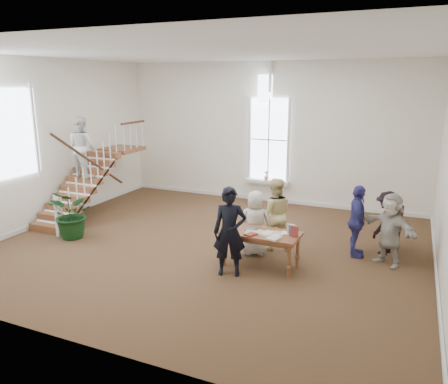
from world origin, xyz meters
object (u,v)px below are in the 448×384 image
at_px(woman_cluster_b, 386,223).
at_px(woman_cluster_c, 390,229).
at_px(police_officer, 230,232).
at_px(woman_cluster_a, 357,221).
at_px(side_chair, 392,224).
at_px(floor_plant, 73,214).
at_px(elderly_woman, 255,223).
at_px(person_yellow, 274,214).
at_px(library_table, 261,236).

distance_m(woman_cluster_b, woman_cluster_c, 0.66).
bearing_deg(police_officer, woman_cluster_a, 25.20).
bearing_deg(side_chair, woman_cluster_a, -124.85).
xyz_separation_m(woman_cluster_b, floor_plant, (-7.29, -2.08, -0.10)).
height_order(elderly_woman, person_yellow, person_yellow).
height_order(woman_cluster_c, floor_plant, woman_cluster_c).
xyz_separation_m(police_officer, person_yellow, (0.40, 1.75, -0.06)).
bearing_deg(elderly_woman, side_chair, -164.99).
distance_m(library_table, police_officer, 0.82).
distance_m(person_yellow, side_chair, 2.85).
height_order(police_officer, floor_plant, police_officer).
distance_m(woman_cluster_c, side_chair, 1.17).
relative_size(woman_cluster_a, woman_cluster_c, 1.03).
xyz_separation_m(person_yellow, woman_cluster_b, (2.43, 0.74, -0.12)).
height_order(police_officer, elderly_woman, police_officer).
bearing_deg(woman_cluster_c, side_chair, 125.75).
relative_size(library_table, side_chair, 1.62).
distance_m(elderly_woman, side_chair, 3.34).
bearing_deg(woman_cluster_a, elderly_woman, 101.23).
distance_m(library_table, woman_cluster_a, 2.26).
bearing_deg(side_chair, person_yellow, -151.83).
bearing_deg(woman_cluster_b, woman_cluster_a, -29.78).
distance_m(woman_cluster_a, side_chair, 1.21).
bearing_deg(floor_plant, woman_cluster_c, 10.93).
distance_m(woman_cluster_b, side_chair, 0.53).
relative_size(person_yellow, woman_cluster_c, 1.07).
relative_size(police_officer, woman_cluster_c, 1.15).
bearing_deg(floor_plant, library_table, 2.62).
bearing_deg(person_yellow, side_chair, -175.57).
bearing_deg(library_table, police_officer, -124.16).
bearing_deg(elderly_woman, woman_cluster_b, -171.94).
distance_m(person_yellow, woman_cluster_c, 2.54).
relative_size(person_yellow, woman_cluster_b, 1.17).
relative_size(elderly_woman, woman_cluster_c, 0.93).
relative_size(elderly_woman, side_chair, 1.46).
bearing_deg(woman_cluster_b, library_table, -28.65).
bearing_deg(floor_plant, woman_cluster_b, 15.91).
distance_m(person_yellow, floor_plant, 5.04).
xyz_separation_m(woman_cluster_b, side_chair, (0.11, 0.50, -0.16)).
height_order(library_table, woman_cluster_a, woman_cluster_a).
xyz_separation_m(woman_cluster_a, side_chair, (0.71, 0.95, -0.25)).
distance_m(woman_cluster_b, floor_plant, 7.58).
distance_m(library_table, side_chair, 3.42).
height_order(floor_plant, side_chair, floor_plant).
distance_m(police_officer, woman_cluster_c, 3.47).
bearing_deg(elderly_woman, woman_cluster_c, 175.38).
height_order(police_officer, woman_cluster_a, police_officer).
xyz_separation_m(police_officer, side_chair, (2.95, 2.99, -0.35)).
xyz_separation_m(person_yellow, woman_cluster_c, (2.54, 0.09, -0.06)).
distance_m(woman_cluster_a, floor_plant, 6.89).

